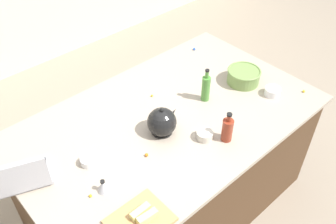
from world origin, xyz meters
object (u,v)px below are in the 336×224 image
at_px(laptop, 21,177).
at_px(bottle_soy, 227,129).
at_px(ramekin_wide, 205,135).
at_px(butter_stick_right, 140,212).
at_px(bottle_olive, 206,88).
at_px(kettle, 162,122).
at_px(ramekin_small, 88,161).
at_px(kitchen_timer, 103,186).
at_px(butter_stick_left, 147,217).
at_px(ramekin_medium, 273,91).
at_px(cutting_board, 140,220).
at_px(mixing_bowl_large, 244,76).

bearing_deg(laptop, bottle_soy, -25.93).
relative_size(laptop, ramekin_wide, 3.70).
bearing_deg(butter_stick_right, bottle_olive, 24.98).
xyz_separation_m(bottle_soy, kettle, (-0.24, 0.31, -0.00)).
height_order(ramekin_small, kitchen_timer, kitchen_timer).
distance_m(butter_stick_left, ramekin_medium, 1.28).
relative_size(laptop, bottle_olive, 1.52).
bearing_deg(laptop, kettle, -14.32).
xyz_separation_m(bottle_olive, cutting_board, (-0.92, -0.44, -0.09)).
distance_m(bottle_olive, ramekin_small, 0.91).
xyz_separation_m(bottle_soy, ramekin_small, (-0.72, 0.39, -0.06)).
xyz_separation_m(mixing_bowl_large, kettle, (-0.77, 0.01, 0.02)).
xyz_separation_m(ramekin_medium, ramekin_wide, (-0.65, 0.02, -0.00)).
bearing_deg(ramekin_small, ramekin_wide, -25.23).
distance_m(laptop, cutting_board, 0.69).
distance_m(laptop, ramekin_wide, 1.05).
height_order(bottle_soy, kettle, bottle_soy).
distance_m(bottle_olive, kettle, 0.43).
relative_size(kettle, ramekin_medium, 1.96).
height_order(cutting_board, kitchen_timer, kitchen_timer).
height_order(laptop, bottle_olive, bottle_olive).
bearing_deg(ramekin_wide, kitchen_timer, 172.52).
xyz_separation_m(bottle_soy, cutting_board, (-0.74, -0.09, -0.07)).
distance_m(ramekin_small, kitchen_timer, 0.21).
bearing_deg(cutting_board, laptop, 117.70).
relative_size(mixing_bowl_large, bottle_olive, 0.98).
relative_size(butter_stick_right, ramekin_small, 1.24).
xyz_separation_m(bottle_soy, ramekin_wide, (-0.09, 0.09, -0.06)).
bearing_deg(ramekin_medium, bottle_soy, -172.65).
bearing_deg(laptop, kitchen_timer, -48.56).
relative_size(butter_stick_left, kitchen_timer, 1.43).
height_order(bottle_soy, ramekin_small, bottle_soy).
height_order(cutting_board, ramekin_wide, ramekin_wide).
bearing_deg(butter_stick_left, kettle, 42.18).
xyz_separation_m(mixing_bowl_large, ramekin_medium, (0.04, -0.23, -0.03)).
relative_size(ramekin_medium, kitchen_timer, 1.41).
bearing_deg(kettle, ramekin_medium, -16.16).
height_order(bottle_olive, butter_stick_left, bottle_olive).
bearing_deg(laptop, cutting_board, -62.30).
bearing_deg(bottle_olive, ramekin_small, 177.38).
distance_m(bottle_olive, ramekin_medium, 0.48).
xyz_separation_m(bottle_olive, butter_stick_right, (-0.90, -0.42, -0.06)).
relative_size(mixing_bowl_large, kettle, 1.11).
bearing_deg(kettle, ramekin_wide, -54.28).
relative_size(kettle, butter_stick_right, 1.94).
height_order(mixing_bowl_large, butter_stick_left, mixing_bowl_large).
distance_m(bottle_soy, ramekin_small, 0.82).
distance_m(bottle_soy, butter_stick_left, 0.72).
relative_size(kettle, ramekin_wide, 2.14).
bearing_deg(bottle_soy, butter_stick_left, -170.81).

